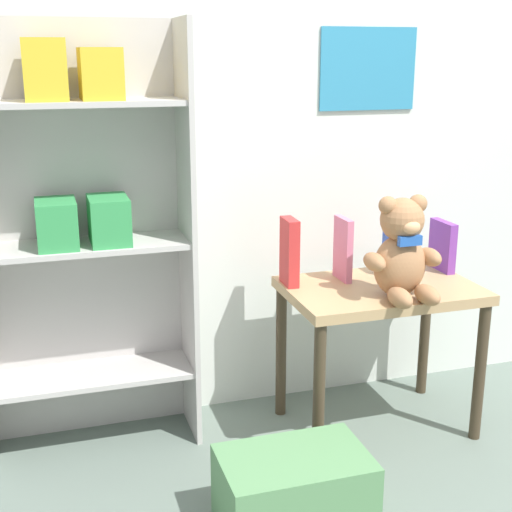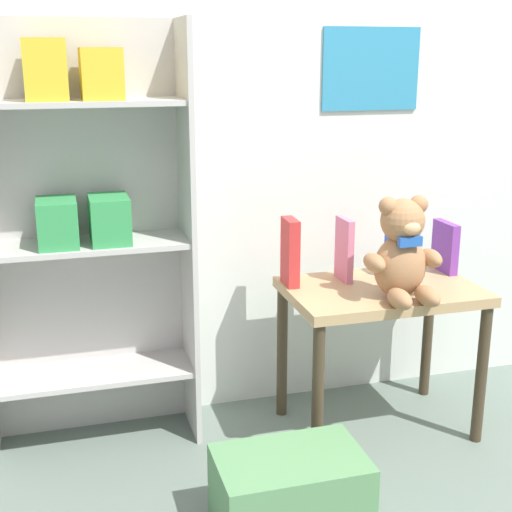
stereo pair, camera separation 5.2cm
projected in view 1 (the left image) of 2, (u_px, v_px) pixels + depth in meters
The scene contains 9 objects.
wall_back at pixel (305, 78), 2.60m from camera, with size 4.80×0.07×2.50m.
bookshelf_side at pixel (82, 217), 2.36m from camera, with size 0.71×0.26×1.45m.
display_table at pixel (380, 308), 2.53m from camera, with size 0.67×0.44×0.55m.
teddy_bear at pixel (402, 252), 2.35m from camera, with size 0.26×0.24×0.34m.
book_standing_red at pixel (290, 252), 2.49m from camera, with size 0.04×0.11×0.24m, color red.
book_standing_pink at pixel (343, 249), 2.55m from camera, with size 0.02×0.12×0.23m, color #D17093.
book_standing_blue at pixel (394, 249), 2.61m from camera, with size 0.02×0.13×0.19m, color #2D51B7.
book_standing_purple at pixel (442, 246), 2.67m from camera, with size 0.03×0.14×0.19m, color purple.
storage_bin at pixel (294, 491), 2.06m from camera, with size 0.43×0.28×0.23m.
Camera 1 is at (-0.96, -1.02, 1.34)m, focal length 50.00 mm.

